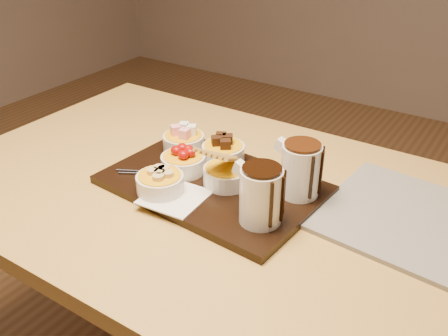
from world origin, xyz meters
The scene contains 12 objects.
dining_table centered at (0.00, 0.00, 0.65)m, with size 1.20×0.80×0.75m.
serving_board centered at (0.03, 0.00, 0.76)m, with size 0.46×0.30×0.02m, color black.
napkin centered at (0.00, -0.10, 0.77)m, with size 0.12×0.12×0.00m, color white.
bowl_marshmallows centered at (-0.12, 0.09, 0.79)m, with size 0.10×0.10×0.04m, color silver.
bowl_cake centered at (-0.01, 0.09, 0.79)m, with size 0.10×0.10×0.04m, color silver.
bowl_strawberries centered at (-0.05, 0.00, 0.79)m, with size 0.10×0.10×0.04m, color silver.
bowl_biscotti centered at (0.06, 0.01, 0.79)m, with size 0.10×0.10×0.04m, color silver.
bowl_bananas centered at (-0.04, -0.10, 0.79)m, with size 0.10×0.10×0.04m, color silver.
pitcher_dark_chocolate centered at (0.19, -0.07, 0.82)m, with size 0.08×0.08×0.11m, color silver.
pitcher_milk_chocolate centered at (0.21, 0.06, 0.82)m, with size 0.08×0.08×0.11m, color silver.
fondue_skewers centered at (-0.07, -0.02, 0.77)m, with size 0.26×0.03×0.01m, color silver, non-canonical shape.
newspaper centered at (0.46, 0.11, 0.76)m, with size 0.40×0.32×0.01m, color beige.
Camera 1 is at (0.56, -0.77, 1.33)m, focal length 40.00 mm.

